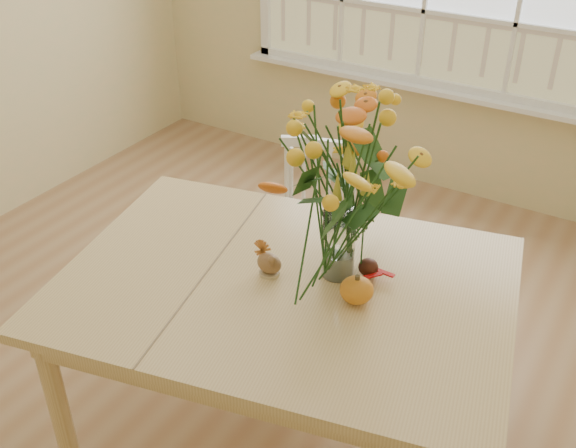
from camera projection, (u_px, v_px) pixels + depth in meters
The scene contains 7 objects.
floor at pixel (214, 380), 3.04m from camera, with size 4.00×4.50×0.01m, color #A2754E.
dining_table at pixel (285, 302), 2.36m from camera, with size 1.73×1.39×0.82m.
windsor_chair at pixel (322, 234), 3.09m from camera, with size 0.52×0.51×0.94m.
flower_vase at pixel (342, 177), 2.14m from camera, with size 0.53×0.53×0.63m.
pumpkin at pixel (357, 291), 2.19m from camera, with size 0.11×0.11×0.09m, color orange.
turkey_figurine at pixel (269, 263), 2.32m from camera, with size 0.10×0.07×0.11m.
dark_gourd at pixel (368, 268), 2.32m from camera, with size 0.13×0.09×0.06m.
Camera 1 is at (1.43, -1.71, 2.21)m, focal length 42.00 mm.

